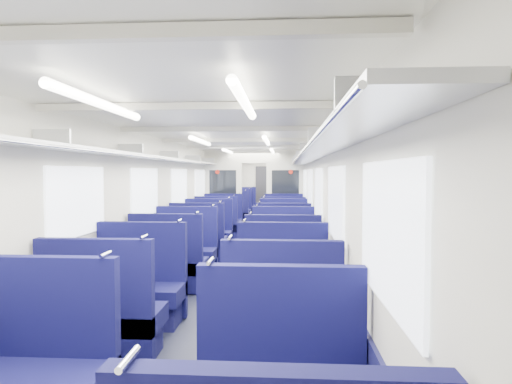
{
  "coord_description": "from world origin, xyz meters",
  "views": [
    {
      "loc": [
        0.85,
        -9.8,
        1.74
      ],
      "look_at": [
        0.09,
        1.93,
        1.21
      ],
      "focal_mm": 30.81,
      "sensor_mm": 36.0,
      "label": 1
    }
  ],
  "objects_px": {
    "seat_18": "(223,223)",
    "seat_20": "(232,215)",
    "seat_25": "(284,210)",
    "seat_27": "(284,207)",
    "seat_24": "(239,209)",
    "seat_13": "(283,243)",
    "seat_21": "(284,216)",
    "seat_5": "(282,324)",
    "seat_10": "(185,253)",
    "seat_12": "(198,242)",
    "seat_2": "(33,377)",
    "seat_16": "(217,227)",
    "seat_23": "(284,212)",
    "seat_26": "(242,207)",
    "seat_19": "(284,223)",
    "seat_4": "(102,321)",
    "seat_11": "(283,254)",
    "seat_22": "(236,212)",
    "bulkhead": "(254,190)",
    "seat_15": "(283,235)",
    "seat_17": "(283,229)",
    "seat_9": "(283,269)"
  },
  "relations": [
    {
      "from": "seat_26",
      "to": "seat_24",
      "type": "bearing_deg",
      "value": -90.0
    },
    {
      "from": "seat_5",
      "to": "seat_17",
      "type": "bearing_deg",
      "value": 90.0
    },
    {
      "from": "seat_10",
      "to": "seat_18",
      "type": "bearing_deg",
      "value": 90.0
    },
    {
      "from": "seat_12",
      "to": "seat_18",
      "type": "height_order",
      "value": "same"
    },
    {
      "from": "seat_5",
      "to": "seat_10",
      "type": "height_order",
      "value": "same"
    },
    {
      "from": "seat_24",
      "to": "seat_18",
      "type": "bearing_deg",
      "value": -90.0
    },
    {
      "from": "seat_10",
      "to": "seat_21",
      "type": "bearing_deg",
      "value": 75.7
    },
    {
      "from": "seat_12",
      "to": "seat_18",
      "type": "xyz_separation_m",
      "value": [
        0.0,
        3.38,
        0.0
      ]
    },
    {
      "from": "seat_22",
      "to": "seat_25",
      "type": "distance_m",
      "value": 1.96
    },
    {
      "from": "seat_25",
      "to": "seat_27",
      "type": "bearing_deg",
      "value": 90.0
    },
    {
      "from": "seat_16",
      "to": "seat_26",
      "type": "xyz_separation_m",
      "value": [
        0.0,
        6.55,
        0.0
      ]
    },
    {
      "from": "seat_21",
      "to": "seat_25",
      "type": "xyz_separation_m",
      "value": [
        0.0,
        2.39,
        0.0
      ]
    },
    {
      "from": "seat_24",
      "to": "seat_17",
      "type": "bearing_deg",
      "value": -73.58
    },
    {
      "from": "seat_10",
      "to": "seat_25",
      "type": "relative_size",
      "value": 1.0
    },
    {
      "from": "seat_9",
      "to": "seat_2",
      "type": "bearing_deg",
      "value": -116.0
    },
    {
      "from": "seat_11",
      "to": "seat_15",
      "type": "distance_m",
      "value": 2.28
    },
    {
      "from": "seat_10",
      "to": "seat_13",
      "type": "relative_size",
      "value": 1.0
    },
    {
      "from": "seat_22",
      "to": "seat_23",
      "type": "distance_m",
      "value": 1.66
    },
    {
      "from": "seat_11",
      "to": "seat_21",
      "type": "relative_size",
      "value": 1.0
    },
    {
      "from": "bulkhead",
      "to": "seat_20",
      "type": "xyz_separation_m",
      "value": [
        -0.83,
        1.78,
        -0.87
      ]
    },
    {
      "from": "seat_21",
      "to": "seat_22",
      "type": "relative_size",
      "value": 1.0
    },
    {
      "from": "seat_18",
      "to": "seat_21",
      "type": "xyz_separation_m",
      "value": [
        1.66,
        2.0,
        0.0
      ]
    },
    {
      "from": "seat_18",
      "to": "seat_20",
      "type": "relative_size",
      "value": 1.0
    },
    {
      "from": "seat_2",
      "to": "seat_19",
      "type": "xyz_separation_m",
      "value": [
        1.66,
        9.14,
        0.0
      ]
    },
    {
      "from": "seat_12",
      "to": "seat_23",
      "type": "distance_m",
      "value": 6.87
    },
    {
      "from": "seat_21",
      "to": "seat_26",
      "type": "height_order",
      "value": "same"
    },
    {
      "from": "seat_21",
      "to": "seat_12",
      "type": "bearing_deg",
      "value": -107.16
    },
    {
      "from": "seat_4",
      "to": "seat_26",
      "type": "xyz_separation_m",
      "value": [
        0.0,
        13.47,
        0.0
      ]
    },
    {
      "from": "seat_23",
      "to": "seat_25",
      "type": "height_order",
      "value": "same"
    },
    {
      "from": "bulkhead",
      "to": "seat_19",
      "type": "height_order",
      "value": "bulkhead"
    },
    {
      "from": "seat_23",
      "to": "seat_27",
      "type": "height_order",
      "value": "same"
    },
    {
      "from": "seat_4",
      "to": "seat_27",
      "type": "distance_m",
      "value": 13.56
    },
    {
      "from": "seat_2",
      "to": "seat_16",
      "type": "distance_m",
      "value": 8.03
    },
    {
      "from": "seat_21",
      "to": "seat_23",
      "type": "relative_size",
      "value": 1.0
    },
    {
      "from": "seat_5",
      "to": "seat_4",
      "type": "bearing_deg",
      "value": -179.3
    },
    {
      "from": "seat_17",
      "to": "seat_19",
      "type": "height_order",
      "value": "same"
    },
    {
      "from": "seat_24",
      "to": "seat_13",
      "type": "bearing_deg",
      "value": -77.92
    },
    {
      "from": "seat_22",
      "to": "seat_23",
      "type": "relative_size",
      "value": 1.0
    },
    {
      "from": "seat_17",
      "to": "seat_19",
      "type": "relative_size",
      "value": 1.0
    },
    {
      "from": "seat_10",
      "to": "seat_15",
      "type": "bearing_deg",
      "value": 54.66
    },
    {
      "from": "seat_18",
      "to": "seat_27",
      "type": "relative_size",
      "value": 1.0
    },
    {
      "from": "seat_19",
      "to": "seat_23",
      "type": "distance_m",
      "value": 3.2
    },
    {
      "from": "seat_17",
      "to": "seat_18",
      "type": "xyz_separation_m",
      "value": [
        -1.66,
        1.2,
        0.0
      ]
    },
    {
      "from": "seat_12",
      "to": "seat_21",
      "type": "height_order",
      "value": "same"
    },
    {
      "from": "seat_16",
      "to": "seat_26",
      "type": "relative_size",
      "value": 1.0
    },
    {
      "from": "seat_12",
      "to": "seat_20",
      "type": "distance_m",
      "value": 5.58
    },
    {
      "from": "seat_11",
      "to": "seat_22",
      "type": "distance_m",
      "value": 7.96
    },
    {
      "from": "seat_2",
      "to": "seat_23",
      "type": "relative_size",
      "value": 1.0
    },
    {
      "from": "seat_16",
      "to": "seat_23",
      "type": "bearing_deg",
      "value": 68.92
    },
    {
      "from": "bulkhead",
      "to": "seat_20",
      "type": "bearing_deg",
      "value": 114.96
    }
  ]
}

